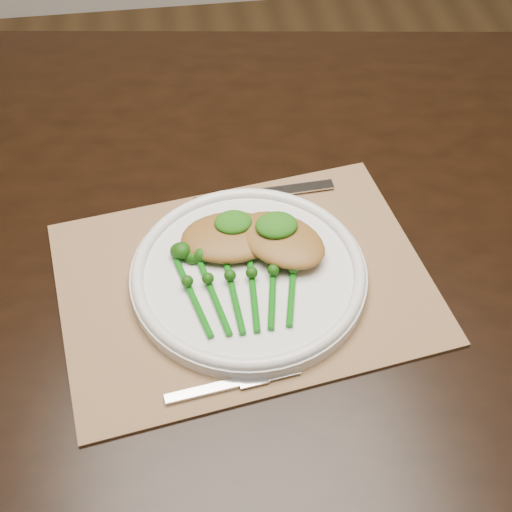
{
  "coord_description": "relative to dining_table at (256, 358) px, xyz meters",
  "views": [
    {
      "loc": [
        -0.21,
        -0.6,
        1.44
      ],
      "look_at": [
        -0.13,
        -0.02,
        0.78
      ],
      "focal_mm": 50.0,
      "sensor_mm": 36.0,
      "label": 1
    }
  ],
  "objects": [
    {
      "name": "pesto_dollop_left",
      "position": [
        -0.04,
        -0.07,
        0.42
      ],
      "size": [
        0.05,
        0.04,
        0.02
      ],
      "primitive_type": "ellipsoid",
      "color": "#144A0A",
      "rests_on": "chicken_fillet_left"
    },
    {
      "name": "chicken_fillet_right",
      "position": [
        0.02,
        -0.1,
        0.41
      ],
      "size": [
        0.14,
        0.14,
        0.02
      ],
      "primitive_type": "ellipsoid",
      "rotation": [
        0.0,
        0.0,
        -0.77
      ],
      "color": "olive",
      "rests_on": "dinner_plate"
    },
    {
      "name": "floor",
      "position": [
        0.11,
        -0.1,
        -0.38
      ],
      "size": [
        4.0,
        4.0,
        0.0
      ],
      "primitive_type": "plane",
      "color": "#51391C",
      "rests_on": "ground"
    },
    {
      "name": "dining_table",
      "position": [
        0.0,
        0.0,
        0.0
      ],
      "size": [
        1.71,
        1.11,
        0.75
      ],
      "rotation": [
        0.0,
        0.0,
        -0.14
      ],
      "color": "black",
      "rests_on": "ground"
    },
    {
      "name": "broccolini_bundle",
      "position": [
        -0.04,
        -0.16,
        0.4
      ],
      "size": [
        0.15,
        0.16,
        0.04
      ],
      "rotation": [
        0.0,
        0.0,
        0.03
      ],
      "color": "#0C5C0D",
      "rests_on": "dinner_plate"
    },
    {
      "name": "chicken_fillet_left",
      "position": [
        -0.04,
        -0.08,
        0.41
      ],
      "size": [
        0.13,
        0.09,
        0.03
      ],
      "primitive_type": "ellipsoid",
      "rotation": [
        0.0,
        0.0,
        -0.04
      ],
      "color": "olive",
      "rests_on": "dinner_plate"
    },
    {
      "name": "pesto_dollop_right",
      "position": [
        0.01,
        -0.09,
        0.43
      ],
      "size": [
        0.05,
        0.04,
        0.02
      ],
      "primitive_type": "ellipsoid",
      "color": "#144A0A",
      "rests_on": "chicken_fillet_right"
    },
    {
      "name": "knife",
      "position": [
        -0.01,
        0.02,
        0.38
      ],
      "size": [
        0.2,
        0.03,
        0.01
      ],
      "rotation": [
        0.0,
        0.0,
        0.05
      ],
      "color": "silver",
      "rests_on": "placemat"
    },
    {
      "name": "fork",
      "position": [
        -0.05,
        -0.28,
        0.38
      ],
      "size": [
        0.15,
        0.04,
        0.0
      ],
      "rotation": [
        0.0,
        0.0,
        0.14
      ],
      "color": "silver",
      "rests_on": "placemat"
    },
    {
      "name": "dinner_plate",
      "position": [
        -0.03,
        -0.13,
        0.39
      ],
      "size": [
        0.29,
        0.29,
        0.03
      ],
      "color": "white",
      "rests_on": "placemat"
    },
    {
      "name": "placemat",
      "position": [
        -0.03,
        -0.13,
        0.37
      ],
      "size": [
        0.5,
        0.4,
        0.0
      ],
      "primitive_type": "cube",
      "rotation": [
        0.0,
        0.0,
        0.15
      ],
      "color": "olive",
      "rests_on": "dining_table"
    }
  ]
}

